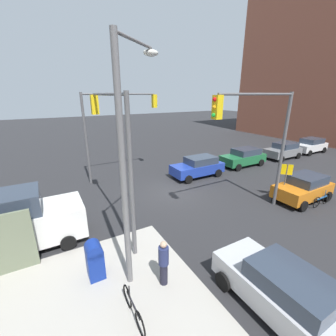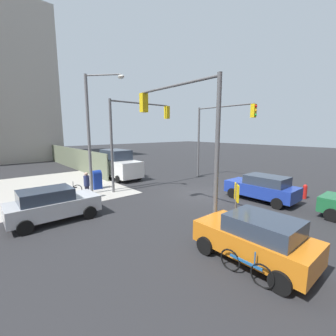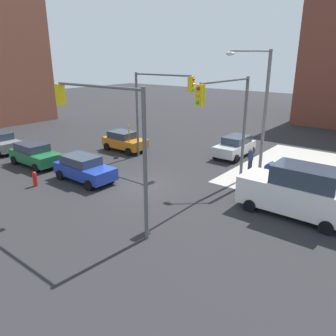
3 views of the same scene
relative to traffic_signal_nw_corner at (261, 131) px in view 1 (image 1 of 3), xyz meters
The scene contains 18 objects.
ground_plane 6.91m from the traffic_signal_nw_corner, 61.30° to the right, with size 120.00×120.00×0.00m, color #28282B.
traffic_signal_nw_corner is the anchor object (origin of this frame).
traffic_signal_se_corner 10.17m from the traffic_signal_nw_corner, 62.22° to the right, with size 5.79×0.36×6.50m.
traffic_signal_ne_corner 7.26m from the traffic_signal_nw_corner, 16.48° to the right, with size 0.36×5.41×6.50m.
street_lamp_corner 7.46m from the traffic_signal_nw_corner, ahead, with size 2.17×1.88×8.00m.
warning_sign_two_way 4.19m from the traffic_signal_nw_corner, behind, with size 0.48×0.48×2.40m.
mailbox_blue 9.50m from the traffic_signal_nw_corner, ahead, with size 0.56×0.64×1.43m.
fire_hydrant 9.96m from the traffic_signal_nw_corner, 106.25° to the right, with size 0.26×0.26×0.94m.
hatchback_silver 7.28m from the traffic_signal_nw_corner, 48.81° to the left, with size 2.02×4.05×1.62m.
coupe_green 9.78m from the traffic_signal_nw_corner, 134.36° to the right, with size 4.29×2.02×1.62m.
sedan_white 18.25m from the traffic_signal_nw_corner, 159.40° to the right, with size 4.19×2.02×1.62m.
sedan_blue 7.32m from the traffic_signal_nw_corner, 98.37° to the right, with size 4.25×2.02×1.62m.
coupe_gray 13.93m from the traffic_signal_nw_corner, 152.16° to the right, with size 3.96×2.02×1.62m.
coupe_orange 5.58m from the traffic_signal_nw_corner, behind, with size 3.81×2.02×1.62m.
van_white_delivery 12.08m from the traffic_signal_nw_corner, 13.45° to the right, with size 5.40×2.32×2.62m.
pedestrian_crossing 7.89m from the traffic_signal_nw_corner, 16.71° to the left, with size 0.36×0.36×1.73m.
bicycle_leaning_on_fence 9.52m from the traffic_signal_nw_corner, 18.49° to the left, with size 0.05×1.75×0.97m.
bicycle_at_crosswalk 6.27m from the traffic_signal_nw_corner, 160.93° to the left, with size 1.75×0.05×0.97m.
Camera 1 is at (7.15, 12.05, 6.39)m, focal length 24.00 mm.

